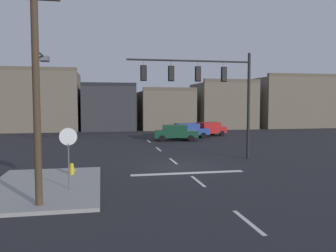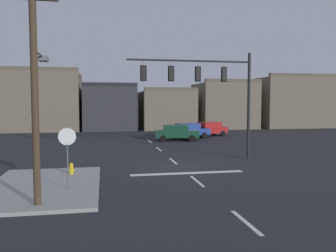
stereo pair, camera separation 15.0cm
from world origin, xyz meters
TOP-DOWN VIEW (x-y plane):
  - ground_plane at (0.00, 0.00)m, footprint 400.00×400.00m
  - sidewalk_near_corner at (-7.30, -4.00)m, footprint 5.00×8.00m
  - stop_bar_paint at (0.00, -2.00)m, footprint 6.40×0.50m
  - lane_centreline at (0.00, 2.00)m, footprint 0.16×26.40m
  - signal_mast_near_side at (2.44, 1.98)m, footprint 8.49×0.36m
  - stop_sign at (-6.13, -4.94)m, footprint 0.76×0.64m
  - car_lot_nearside at (4.66, 16.33)m, footprint 4.59×2.27m
  - car_lot_middle at (2.80, 14.01)m, footprint 4.63×2.44m
  - car_lot_farside at (7.46, 17.96)m, footprint 4.75×3.23m
  - utility_pole at (-7.01, -7.04)m, footprint 2.20×2.48m
  - fire_hydrant at (-6.27, -1.80)m, footprint 0.40×0.30m
  - building_row at (6.32, 30.91)m, footprint 51.47×13.69m

SIDE VIEW (x-z plane):
  - ground_plane at x=0.00m, z-range 0.00..0.00m
  - lane_centreline at x=0.00m, z-range 0.00..0.01m
  - stop_bar_paint at x=0.00m, z-range 0.00..0.01m
  - sidewalk_near_corner at x=-7.30m, z-range 0.00..0.15m
  - fire_hydrant at x=-6.27m, z-range -0.05..0.70m
  - car_lot_nearside at x=4.66m, z-range 0.05..1.66m
  - car_lot_middle at x=2.80m, z-range 0.05..1.66m
  - car_lot_farside at x=7.46m, z-range 0.05..1.66m
  - stop_sign at x=-6.13m, z-range 0.73..3.56m
  - building_row at x=6.32m, z-range -0.69..7.75m
  - utility_pole at x=-7.01m, z-range 0.40..9.44m
  - signal_mast_near_side at x=2.44m, z-range 1.51..8.84m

